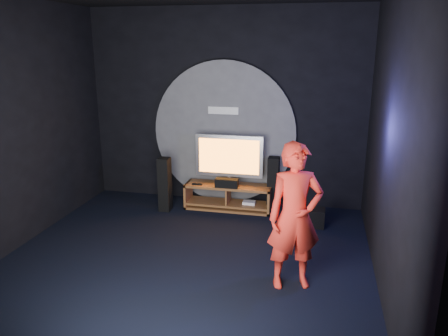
% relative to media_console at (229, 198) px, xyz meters
% --- Properties ---
extents(floor, '(5.00, 5.00, 0.00)m').
position_rel_media_console_xyz_m(floor, '(-0.17, -2.05, -0.19)').
color(floor, black).
rests_on(floor, ground).
extents(back_wall, '(5.00, 0.04, 3.50)m').
position_rel_media_console_xyz_m(back_wall, '(-0.17, 0.45, 1.56)').
color(back_wall, black).
rests_on(back_wall, ground).
extents(front_wall, '(5.00, 0.04, 3.50)m').
position_rel_media_console_xyz_m(front_wall, '(-0.17, -4.55, 1.56)').
color(front_wall, black).
rests_on(front_wall, ground).
extents(left_wall, '(0.04, 5.00, 3.50)m').
position_rel_media_console_xyz_m(left_wall, '(-2.67, -2.05, 1.56)').
color(left_wall, black).
rests_on(left_wall, ground).
extents(right_wall, '(0.04, 5.00, 3.50)m').
position_rel_media_console_xyz_m(right_wall, '(2.33, -2.05, 1.56)').
color(right_wall, black).
rests_on(right_wall, ground).
extents(wall_disc_panel, '(2.60, 0.11, 2.60)m').
position_rel_media_console_xyz_m(wall_disc_panel, '(-0.17, 0.39, 1.11)').
color(wall_disc_panel, '#515156').
rests_on(wall_disc_panel, ground).
extents(media_console, '(1.53, 0.45, 0.45)m').
position_rel_media_console_xyz_m(media_console, '(0.00, 0.00, 0.00)').
color(media_console, '#9D5330').
rests_on(media_console, ground).
extents(tv, '(1.20, 0.22, 0.88)m').
position_rel_media_console_xyz_m(tv, '(-0.01, 0.07, 0.74)').
color(tv, silver).
rests_on(tv, media_console).
extents(center_speaker, '(0.40, 0.15, 0.15)m').
position_rel_media_console_xyz_m(center_speaker, '(-0.01, -0.13, 0.33)').
color(center_speaker, black).
rests_on(center_speaker, media_console).
extents(remote, '(0.18, 0.05, 0.02)m').
position_rel_media_console_xyz_m(remote, '(-0.55, -0.12, 0.27)').
color(remote, black).
rests_on(remote, media_console).
extents(tower_speaker_left, '(0.19, 0.21, 0.96)m').
position_rel_media_console_xyz_m(tower_speaker_left, '(-1.08, -0.31, 0.29)').
color(tower_speaker_left, black).
rests_on(tower_speaker_left, ground).
extents(tower_speaker_right, '(0.19, 0.21, 0.96)m').
position_rel_media_console_xyz_m(tower_speaker_right, '(0.77, 0.14, 0.29)').
color(tower_speaker_right, black).
rests_on(tower_speaker_right, ground).
extents(subwoofer, '(0.27, 0.27, 0.30)m').
position_rel_media_console_xyz_m(subwoofer, '(1.55, -0.46, -0.05)').
color(subwoofer, black).
rests_on(subwoofer, ground).
extents(player, '(0.76, 0.62, 1.80)m').
position_rel_media_console_xyz_m(player, '(1.30, -2.34, 0.70)').
color(player, red).
rests_on(player, ground).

